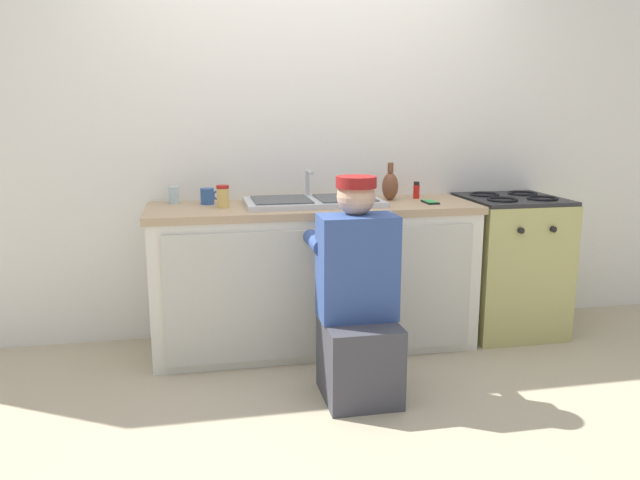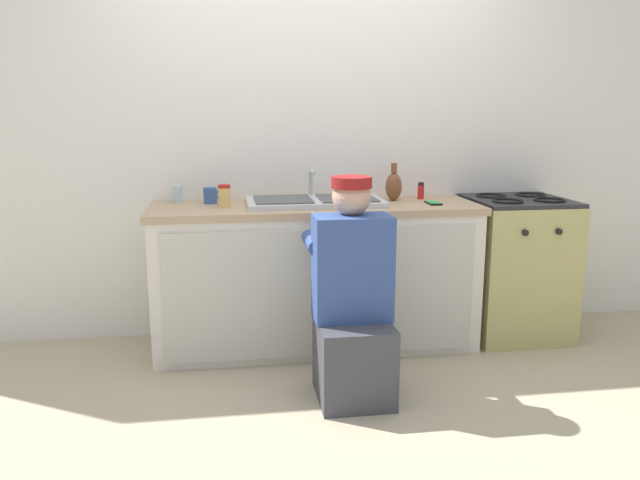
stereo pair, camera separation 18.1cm
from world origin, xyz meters
name	(u,v)px [view 1 (the left image)]	position (x,y,z in m)	size (l,w,h in m)	color
ground_plane	(323,362)	(0.00, 0.00, 0.00)	(12.00, 12.00, 0.00)	tan
back_wall	(303,137)	(0.00, 0.65, 1.25)	(6.00, 0.10, 2.50)	silver
counter_cabinet	(314,279)	(0.00, 0.29, 0.41)	(1.89, 0.62, 0.83)	silver
countertop	(313,208)	(0.00, 0.30, 0.85)	(1.93, 0.62, 0.04)	tan
sink_double_basin	(313,201)	(0.00, 0.30, 0.89)	(0.80, 0.44, 0.19)	silver
stove_range	(508,264)	(1.28, 0.30, 0.44)	(0.60, 0.62, 0.89)	tan
plumber_person	(358,307)	(0.09, -0.42, 0.46)	(0.42, 0.61, 1.10)	#3F3F47
spice_bottle_red	(416,190)	(0.69, 0.42, 0.92)	(0.04, 0.04, 0.10)	red
cell_phone	(430,202)	(0.70, 0.21, 0.88)	(0.07, 0.14, 0.01)	black
vase_decorative	(390,186)	(0.50, 0.39, 0.96)	(0.10, 0.10, 0.23)	brown
condiment_jar	(223,196)	(-0.53, 0.28, 0.94)	(0.07, 0.07, 0.13)	#DBB760
water_glass	(174,195)	(-0.81, 0.50, 0.92)	(0.06, 0.06, 0.10)	#ADC6CC
coffee_mug	(208,196)	(-0.61, 0.43, 0.92)	(0.13, 0.08, 0.09)	#335699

